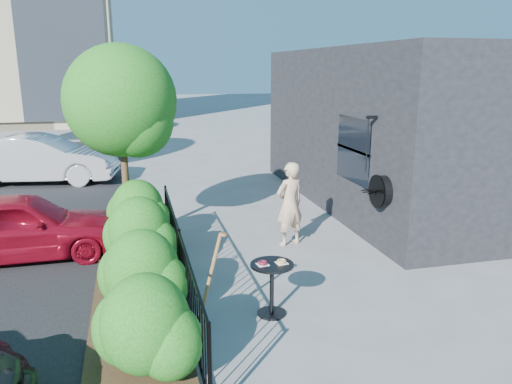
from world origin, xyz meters
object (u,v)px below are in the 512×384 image
object	(u,v)px
cafe_table	(272,280)
woman	(290,204)
patio_tree	(124,108)
car_red	(19,226)
shovel	(207,288)
car_silver	(40,159)

from	to	relation	value
cafe_table	woman	size ratio (longest dim) A/B	0.50
patio_tree	car_red	distance (m)	2.98
cafe_table	car_red	xyz separation A→B (m)	(-4.00, 3.31, 0.09)
patio_tree	woman	distance (m)	3.78
shovel	car_red	distance (m)	4.66
shovel	car_silver	size ratio (longest dim) A/B	0.31
woman	patio_tree	bearing A→B (deg)	-35.64
shovel	patio_tree	bearing A→B (deg)	103.77
woman	shovel	size ratio (longest dim) A/B	1.19
car_red	woman	bearing A→B (deg)	-96.45
woman	car_red	bearing A→B (deg)	-24.30
car_red	shovel	bearing A→B (deg)	-140.36
cafe_table	shovel	xyz separation A→B (m)	(-0.98, -0.24, 0.08)
car_red	car_silver	bearing A→B (deg)	4.76
patio_tree	car_silver	size ratio (longest dim) A/B	0.86
cafe_table	shovel	size ratio (longest dim) A/B	0.59
car_red	car_silver	world-z (taller)	car_silver
patio_tree	shovel	world-z (taller)	patio_tree
patio_tree	car_silver	world-z (taller)	patio_tree
woman	car_silver	distance (m)	9.31
shovel	cafe_table	bearing A→B (deg)	13.71
cafe_table	car_silver	distance (m)	11.08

